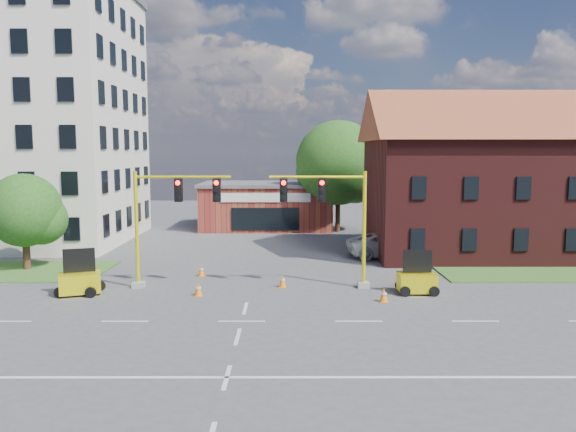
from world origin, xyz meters
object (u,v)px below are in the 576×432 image
object	(u,v)px
signal_mast_east	(333,215)
trailer_west	(80,281)
signal_mast_west	(168,215)
trailer_east	(417,280)
pickup_white	(391,245)

from	to	relation	value
signal_mast_east	trailer_west	distance (m)	13.40
signal_mast_west	trailer_west	size ratio (longest dim) A/B	2.70
trailer_east	pickup_white	world-z (taller)	trailer_east
signal_mast_west	pickup_white	bearing A→B (deg)	33.30
signal_mast_west	signal_mast_east	world-z (taller)	same
signal_mast_east	trailer_east	world-z (taller)	signal_mast_east
signal_mast_west	trailer_east	bearing A→B (deg)	-5.39
signal_mast_west	trailer_west	distance (m)	5.49
signal_mast_east	trailer_east	bearing A→B (deg)	-16.13
signal_mast_west	signal_mast_east	size ratio (longest dim) A/B	1.00
pickup_white	trailer_west	bearing A→B (deg)	113.27
trailer_west	pickup_white	size ratio (longest dim) A/B	0.38
trailer_west	signal_mast_east	bearing A→B (deg)	-13.33
trailer_west	signal_mast_west	bearing A→B (deg)	-1.11
trailer_east	pickup_white	distance (m)	10.07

